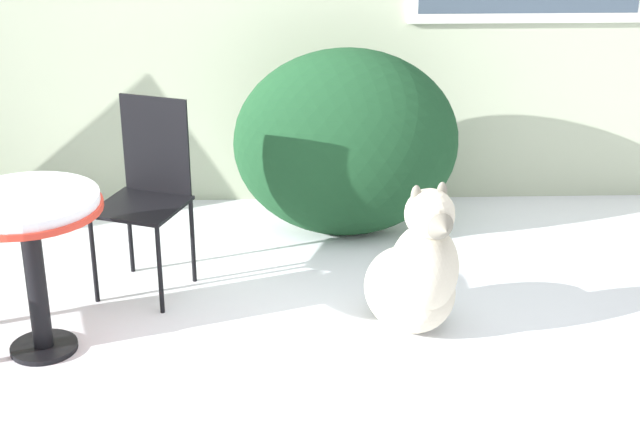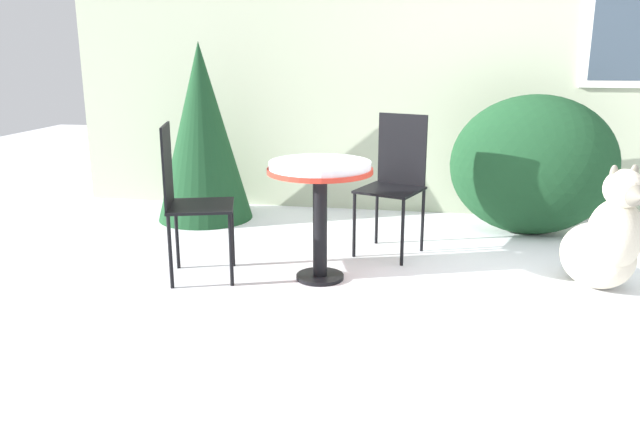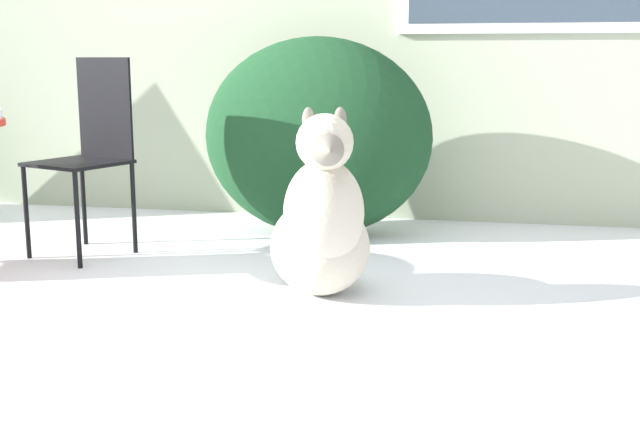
{
  "view_description": "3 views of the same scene",
  "coord_description": "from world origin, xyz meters",
  "views": [
    {
      "loc": [
        -0.13,
        -3.79,
        2.38
      ],
      "look_at": [
        0.0,
        0.6,
        0.55
      ],
      "focal_mm": 55.0,
      "sensor_mm": 36.0,
      "label": 1
    },
    {
      "loc": [
        -0.65,
        -3.53,
        1.46
      ],
      "look_at": [
        -1.32,
        0.28,
        0.44
      ],
      "focal_mm": 35.0,
      "sensor_mm": 36.0,
      "label": 2
    },
    {
      "loc": [
        1.09,
        -2.85,
        1.01
      ],
      "look_at": [
        0.43,
        0.46,
        0.35
      ],
      "focal_mm": 45.0,
      "sensor_mm": 36.0,
      "label": 3
    }
  ],
  "objects": [
    {
      "name": "dog",
      "position": [
        0.45,
        0.4,
        0.3
      ],
      "size": [
        0.56,
        0.72,
        0.82
      ],
      "rotation": [
        0.0,
        0.0,
        0.3
      ],
      "color": "beige",
      "rests_on": "ground_plane"
    },
    {
      "name": "ground_plane",
      "position": [
        0.0,
        0.0,
        0.0
      ],
      "size": [
        16.0,
        16.0,
        0.0
      ],
      "primitive_type": "plane",
      "color": "white"
    },
    {
      "name": "patio_table",
      "position": [
        -1.32,
        0.28,
        0.64
      ],
      "size": [
        0.67,
        0.67,
        0.78
      ],
      "color": "black",
      "rests_on": "ground_plane"
    },
    {
      "name": "patio_chair_near_table",
      "position": [
        -0.88,
        0.96,
        0.56
      ],
      "size": [
        0.53,
        0.53,
        1.01
      ],
      "rotation": [
        0.0,
        0.0,
        -0.36
      ],
      "color": "black",
      "rests_on": "ground_plane"
    },
    {
      "name": "shrub_left",
      "position": [
        0.18,
        1.61,
        0.56
      ],
      "size": [
        1.31,
        0.65,
        1.13
      ],
      "color": "#194223",
      "rests_on": "ground_plane"
    }
  ]
}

